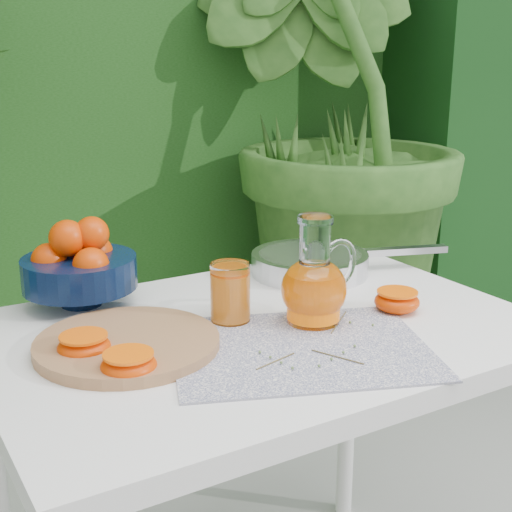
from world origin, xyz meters
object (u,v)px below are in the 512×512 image
saute_pan (312,262)px  cutting_board (127,344)px  fruit_bowl (79,265)px  white_table (261,366)px  juice_pitcher (315,286)px

saute_pan → cutting_board: bearing=-159.6°
fruit_bowl → saute_pan: size_ratio=0.52×
white_table → cutting_board: 0.27m
juice_pitcher → saute_pan: juice_pitcher is taller
fruit_bowl → saute_pan: fruit_bowl is taller
fruit_bowl → white_table: bearing=-48.5°
fruit_bowl → cutting_board: bearing=-90.1°
white_table → saute_pan: saute_pan is taller
juice_pitcher → saute_pan: bearing=56.1°
fruit_bowl → juice_pitcher: size_ratio=1.26×
white_table → cutting_board: bearing=174.6°
white_table → fruit_bowl: fruit_bowl is taller
white_table → saute_pan: size_ratio=2.05×
cutting_board → fruit_bowl: fruit_bowl is taller
fruit_bowl → juice_pitcher: 0.47m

